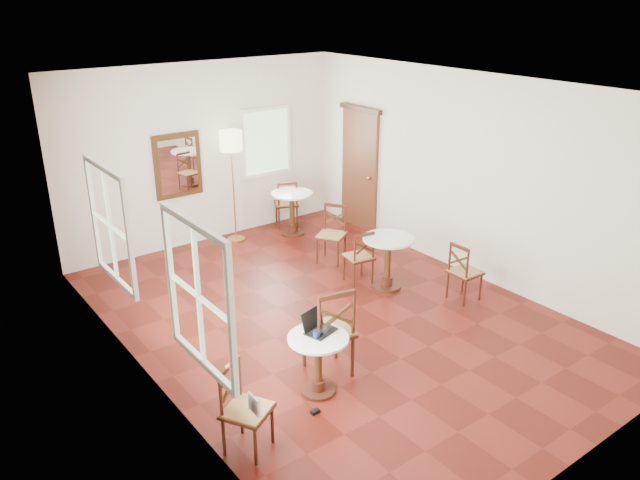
{
  "coord_description": "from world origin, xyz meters",
  "views": [
    {
      "loc": [
        -4.53,
        -5.71,
        4.05
      ],
      "look_at": [
        0.0,
        0.3,
        1.0
      ],
      "focal_mm": 34.89,
      "sensor_mm": 36.0,
      "label": 1
    }
  ],
  "objects_px": {
    "cafe_table_near": "(318,358)",
    "cafe_table_back": "(292,209)",
    "cafe_table_mid": "(388,257)",
    "chair_back_b": "(332,234)",
    "mouse": "(324,327)",
    "floor_lamp": "(231,148)",
    "chair_back_a": "(286,203)",
    "chair_mid_a": "(359,257)",
    "laptop": "(317,326)",
    "chair_mid_b": "(464,272)",
    "navy_mug": "(317,334)",
    "chair_near_a": "(329,331)",
    "power_adapter": "(315,412)",
    "chair_near_b": "(245,409)",
    "water_glass": "(325,331)"
  },
  "relations": [
    {
      "from": "chair_mid_a",
      "to": "chair_mid_b",
      "type": "distance_m",
      "value": 1.52
    },
    {
      "from": "chair_back_b",
      "to": "navy_mug",
      "type": "height_order",
      "value": "chair_back_b"
    },
    {
      "from": "chair_mid_b",
      "to": "floor_lamp",
      "type": "xyz_separation_m",
      "value": [
        -1.42,
        3.84,
        1.2
      ]
    },
    {
      "from": "water_glass",
      "to": "cafe_table_near",
      "type": "bearing_deg",
      "value": 168.81
    },
    {
      "from": "chair_mid_b",
      "to": "power_adapter",
      "type": "xyz_separation_m",
      "value": [
        -3.16,
        -0.79,
        -0.4
      ]
    },
    {
      "from": "chair_mid_b",
      "to": "chair_near_a",
      "type": "bearing_deg",
      "value": 97.97
    },
    {
      "from": "cafe_table_mid",
      "to": "cafe_table_back",
      "type": "xyz_separation_m",
      "value": [
        0.12,
        2.59,
        -0.01
      ]
    },
    {
      "from": "chair_back_a",
      "to": "chair_mid_a",
      "type": "bearing_deg",
      "value": 103.81
    },
    {
      "from": "chair_near_a",
      "to": "chair_back_b",
      "type": "height_order",
      "value": "chair_near_a"
    },
    {
      "from": "mouse",
      "to": "water_glass",
      "type": "distance_m",
      "value": 0.16
    },
    {
      "from": "chair_back_b",
      "to": "mouse",
      "type": "relative_size",
      "value": 10.24
    },
    {
      "from": "cafe_table_back",
      "to": "water_glass",
      "type": "height_order",
      "value": "water_glass"
    },
    {
      "from": "chair_mid_b",
      "to": "navy_mug",
      "type": "xyz_separation_m",
      "value": [
        -2.94,
        -0.53,
        0.31
      ]
    },
    {
      "from": "cafe_table_near",
      "to": "chair_back_b",
      "type": "height_order",
      "value": "chair_back_b"
    },
    {
      "from": "chair_mid_a",
      "to": "mouse",
      "type": "relative_size",
      "value": 9.29
    },
    {
      "from": "cafe_table_back",
      "to": "floor_lamp",
      "type": "distance_m",
      "value": 1.53
    },
    {
      "from": "mouse",
      "to": "power_adapter",
      "type": "distance_m",
      "value": 0.88
    },
    {
      "from": "power_adapter",
      "to": "floor_lamp",
      "type": "bearing_deg",
      "value": 69.5
    },
    {
      "from": "chair_near_b",
      "to": "cafe_table_near",
      "type": "bearing_deg",
      "value": -14.71
    },
    {
      "from": "cafe_table_near",
      "to": "chair_back_a",
      "type": "relative_size",
      "value": 0.79
    },
    {
      "from": "mouse",
      "to": "chair_back_a",
      "type": "bearing_deg",
      "value": 42.11
    },
    {
      "from": "chair_back_a",
      "to": "cafe_table_back",
      "type": "bearing_deg",
      "value": 93.46
    },
    {
      "from": "chair_mid_a",
      "to": "chair_back_a",
      "type": "height_order",
      "value": "chair_back_a"
    },
    {
      "from": "cafe_table_mid",
      "to": "chair_back_b",
      "type": "bearing_deg",
      "value": 91.87
    },
    {
      "from": "chair_back_a",
      "to": "water_glass",
      "type": "xyz_separation_m",
      "value": [
        -2.51,
        -4.44,
        0.31
      ]
    },
    {
      "from": "cafe_table_mid",
      "to": "power_adapter",
      "type": "relative_size",
      "value": 8.33
    },
    {
      "from": "cafe_table_near",
      "to": "mouse",
      "type": "relative_size",
      "value": 7.73
    },
    {
      "from": "floor_lamp",
      "to": "power_adapter",
      "type": "xyz_separation_m",
      "value": [
        -1.73,
        -4.64,
        -1.6
      ]
    },
    {
      "from": "mouse",
      "to": "water_glass",
      "type": "bearing_deg",
      "value": -140.61
    },
    {
      "from": "chair_near_a",
      "to": "power_adapter",
      "type": "height_order",
      "value": "chair_near_a"
    },
    {
      "from": "chair_near_b",
      "to": "chair_mid_b",
      "type": "bearing_deg",
      "value": -18.42
    },
    {
      "from": "cafe_table_mid",
      "to": "mouse",
      "type": "bearing_deg",
      "value": -148.53
    },
    {
      "from": "chair_near_a",
      "to": "power_adapter",
      "type": "distance_m",
      "value": 0.92
    },
    {
      "from": "floor_lamp",
      "to": "navy_mug",
      "type": "distance_m",
      "value": 4.71
    },
    {
      "from": "chair_near_a",
      "to": "chair_near_b",
      "type": "xyz_separation_m",
      "value": [
        -1.39,
        -0.52,
        -0.1
      ]
    },
    {
      "from": "floor_lamp",
      "to": "laptop",
      "type": "distance_m",
      "value": 4.57
    },
    {
      "from": "chair_back_b",
      "to": "chair_mid_b",
      "type": "bearing_deg",
      "value": -15.72
    },
    {
      "from": "chair_mid_a",
      "to": "mouse",
      "type": "height_order",
      "value": "chair_mid_a"
    },
    {
      "from": "cafe_table_near",
      "to": "cafe_table_back",
      "type": "bearing_deg",
      "value": 58.78
    },
    {
      "from": "cafe_table_mid",
      "to": "water_glass",
      "type": "relative_size",
      "value": 7.32
    },
    {
      "from": "cafe_table_mid",
      "to": "chair_back_b",
      "type": "xyz_separation_m",
      "value": [
        -0.04,
        1.25,
        -0.03
      ]
    },
    {
      "from": "chair_mid_b",
      "to": "cafe_table_mid",
      "type": "bearing_deg",
      "value": 34.52
    },
    {
      "from": "cafe_table_near",
      "to": "water_glass",
      "type": "xyz_separation_m",
      "value": [
        0.08,
        -0.02,
        0.31
      ]
    },
    {
      "from": "cafe_table_back",
      "to": "chair_back_b",
      "type": "height_order",
      "value": "chair_back_b"
    },
    {
      "from": "chair_back_b",
      "to": "laptop",
      "type": "bearing_deg",
      "value": -72.76
    },
    {
      "from": "chair_near_a",
      "to": "power_adapter",
      "type": "xyz_separation_m",
      "value": [
        -0.57,
        -0.5,
        -0.52
      ]
    },
    {
      "from": "chair_mid_b",
      "to": "chair_near_b",
      "type": "bearing_deg",
      "value": 103.01
    },
    {
      "from": "power_adapter",
      "to": "navy_mug",
      "type": "bearing_deg",
      "value": 49.79
    },
    {
      "from": "navy_mug",
      "to": "chair_back_a",
      "type": "bearing_deg",
      "value": 59.46
    },
    {
      "from": "laptop",
      "to": "chair_near_a",
      "type": "bearing_deg",
      "value": 8.79
    }
  ]
}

